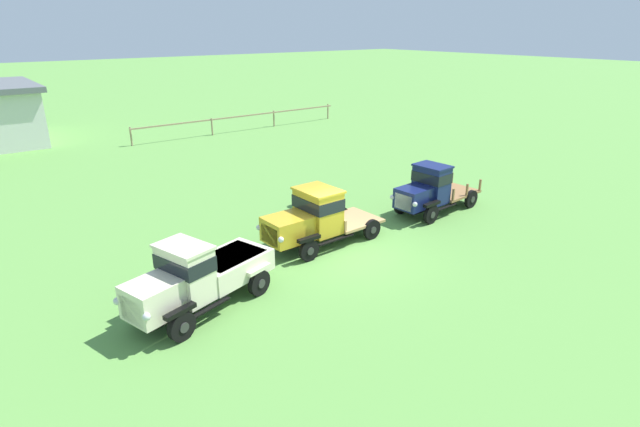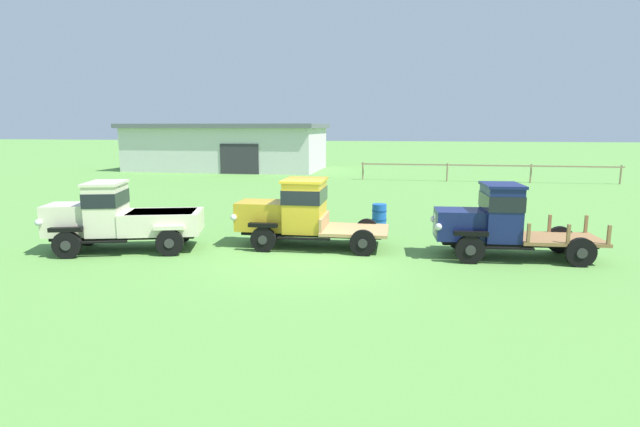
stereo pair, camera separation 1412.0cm
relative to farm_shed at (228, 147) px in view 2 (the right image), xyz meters
The scene contains 7 objects.
ground_plane 31.52m from the farm_shed, 65.70° to the right, with size 240.00×240.00×0.00m, color #5B9342.
farm_shed is the anchor object (origin of this frame).
paddock_fence 22.14m from the farm_shed, 17.75° to the right, with size 17.19×0.38×1.26m.
vintage_truck_foreground_near 29.61m from the farm_shed, 75.88° to the right, with size 4.81×2.80×2.12m.
vintage_truck_second_in_line 29.91m from the farm_shed, 65.49° to the right, with size 4.84×2.07×2.15m.
vintage_truck_midrow_center 33.09m from the farm_shed, 56.36° to the right, with size 4.75×2.01×2.15m.
oil_drum_beside_row 27.74m from the farm_shed, 57.85° to the right, with size 0.57×0.57×0.84m.
Camera 2 is at (2.86, -13.61, 3.74)m, focal length 28.00 mm.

